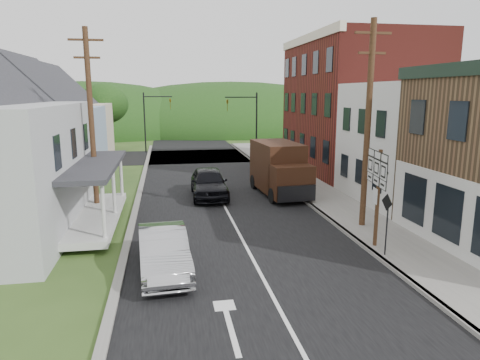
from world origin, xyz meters
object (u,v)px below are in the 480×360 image
delivery_van (280,169)px  warning_sign (387,216)px  dark_sedan (209,183)px  route_sign_cluster (377,184)px  silver_sedan (164,251)px

delivery_van → warning_sign: delivery_van is taller
delivery_van → dark_sedan: bearing=174.4°
delivery_van → warning_sign: (1.19, -10.38, 0.06)m
dark_sedan → route_sign_cluster: route_sign_cluster is taller
silver_sedan → warning_sign: (7.97, -0.17, 0.88)m
dark_sedan → route_sign_cluster: 11.10m
dark_sedan → route_sign_cluster: size_ratio=1.33×
silver_sedan → warning_sign: 8.02m
route_sign_cluster → warning_sign: (-0.07, -1.00, -0.96)m
route_sign_cluster → silver_sedan: bearing=-164.7°
silver_sedan → route_sign_cluster: size_ratio=1.20×
delivery_van → route_sign_cluster: route_sign_cluster is taller
dark_sedan → route_sign_cluster: bearing=-58.9°
silver_sedan → delivery_van: (6.78, 10.21, 0.82)m
delivery_van → route_sign_cluster: (1.26, -9.38, 1.02)m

